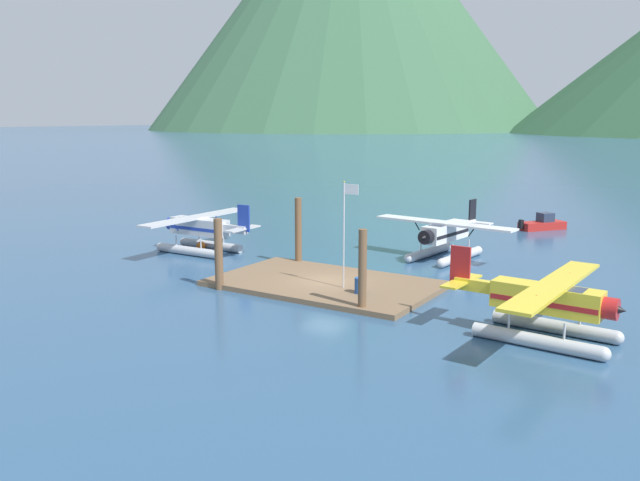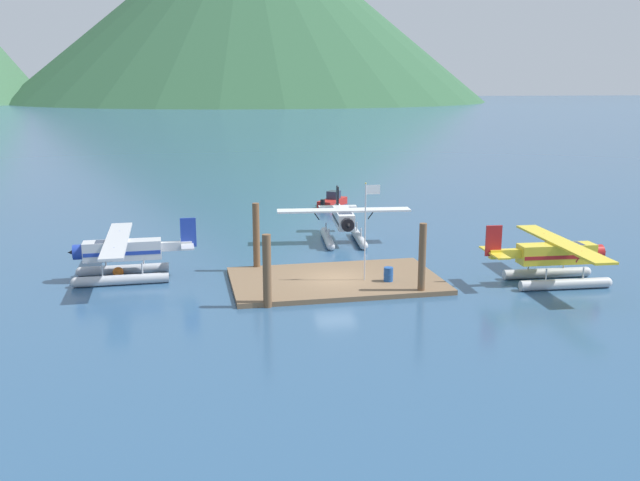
% 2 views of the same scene
% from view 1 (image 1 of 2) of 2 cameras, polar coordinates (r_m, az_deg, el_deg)
% --- Properties ---
extents(ground_plane, '(1200.00, 1200.00, 0.00)m').
position_cam_1_polar(ground_plane, '(39.16, 0.44, -3.97)').
color(ground_plane, '#2D5175').
extents(dock_platform, '(13.05, 8.02, 0.30)m').
position_cam_1_polar(dock_platform, '(39.12, 0.44, -3.76)').
color(dock_platform, brown).
rests_on(dock_platform, ground).
extents(piling_near_left, '(0.48, 0.48, 4.18)m').
position_cam_1_polar(piling_near_left, '(38.40, -8.79, -1.19)').
color(piling_near_left, brown).
rests_on(piling_near_left, ground).
extents(piling_near_right, '(0.43, 0.43, 4.34)m').
position_cam_1_polar(piling_near_right, '(33.55, 3.70, -2.67)').
color(piling_near_right, brown).
rests_on(piling_near_right, ground).
extents(piling_far_left, '(0.46, 0.46, 4.60)m').
position_cam_1_polar(piling_far_left, '(44.25, -1.90, 0.78)').
color(piling_far_left, brown).
rests_on(piling_far_left, ground).
extents(flagpole, '(0.95, 0.10, 6.12)m').
position_cam_1_polar(flagpole, '(36.81, 2.26, 1.60)').
color(flagpole, silver).
rests_on(flagpole, dock_platform).
extents(fuel_drum, '(0.62, 0.62, 0.88)m').
position_cam_1_polar(fuel_drum, '(36.41, 3.47, -3.92)').
color(fuel_drum, '#1E4C99').
rests_on(fuel_drum, dock_platform).
extents(mooring_buoy, '(0.69, 0.69, 0.69)m').
position_cam_1_polar(mooring_buoy, '(50.23, -10.30, -0.46)').
color(mooring_buoy, orange).
rests_on(mooring_buoy, ground).
extents(seaplane_yellow_stbd_aft, '(7.97, 10.47, 3.84)m').
position_cam_1_polar(seaplane_yellow_stbd_aft, '(31.14, 19.09, -5.44)').
color(seaplane_yellow_stbd_aft, '#B7BABF').
rests_on(seaplane_yellow_stbd_aft, ground).
extents(seaplane_white_bow_right, '(10.49, 7.95, 3.84)m').
position_cam_1_polar(seaplane_white_bow_right, '(47.13, 10.80, 0.31)').
color(seaplane_white_bow_right, '#B7BABF').
rests_on(seaplane_white_bow_right, ground).
extents(seaplane_silver_port_fwd, '(7.98, 10.42, 3.84)m').
position_cam_1_polar(seaplane_silver_port_fwd, '(49.39, -10.44, 0.79)').
color(seaplane_silver_port_fwd, '#B7BABF').
rests_on(seaplane_silver_port_fwd, ground).
extents(boat_red_open_north, '(3.75, 4.25, 1.50)m').
position_cam_1_polar(boat_red_open_north, '(62.00, 18.84, 1.37)').
color(boat_red_open_north, '#B2231E').
rests_on(boat_red_open_north, ground).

